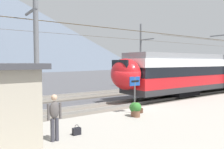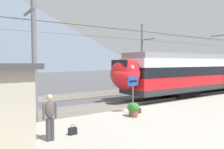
# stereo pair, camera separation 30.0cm
# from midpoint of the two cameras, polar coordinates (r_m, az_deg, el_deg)

# --- Properties ---
(ground_plane) EXTENTS (400.00, 400.00, 0.00)m
(ground_plane) POSITION_cam_midpoint_polar(r_m,az_deg,el_deg) (14.91, 4.19, -8.91)
(ground_plane) COLOR #4C4C51
(platform_slab) EXTENTS (120.00, 7.36, 0.30)m
(platform_slab) POSITION_cam_midpoint_polar(r_m,az_deg,el_deg) (11.76, 18.92, -11.64)
(platform_slab) COLOR #A39E93
(platform_slab) RESTS_ON ground
(track_near) EXTENTS (120.00, 3.00, 0.28)m
(track_near) POSITION_cam_midpoint_polar(r_m,az_deg,el_deg) (15.76, 1.61, -7.99)
(track_near) COLOR #6B6359
(track_near) RESTS_ON ground
(track_far) EXTENTS (120.00, 3.00, 0.28)m
(track_far) POSITION_cam_midpoint_polar(r_m,az_deg,el_deg) (20.37, -7.69, -5.45)
(track_far) COLOR #6B6359
(track_far) RESTS_ON ground
(catenary_mast_west) EXTENTS (48.02, 1.96, 8.46)m
(catenary_mast_west) POSITION_cam_midpoint_polar(r_m,az_deg,el_deg) (11.32, -20.00, 9.18)
(catenary_mast_west) COLOR slate
(catenary_mast_west) RESTS_ON ground
(catenary_mast_far_side) EXTENTS (48.02, 2.35, 7.74)m
(catenary_mast_far_side) POSITION_cam_midpoint_polar(r_m,az_deg,el_deg) (26.79, 7.37, 5.17)
(catenary_mast_far_side) COLOR slate
(catenary_mast_far_side) RESTS_ON ground
(platform_sign) EXTENTS (0.70, 0.08, 2.04)m
(platform_sign) POSITION_cam_midpoint_polar(r_m,az_deg,el_deg) (12.10, 5.21, -3.11)
(platform_sign) COLOR #59595B
(platform_sign) RESTS_ON platform_slab
(passenger_walking) EXTENTS (0.53, 0.22, 1.69)m
(passenger_walking) POSITION_cam_midpoint_polar(r_m,az_deg,el_deg) (8.25, -15.75, -10.12)
(passenger_walking) COLOR #383842
(passenger_walking) RESTS_ON platform_slab
(handbag_beside_passenger) EXTENTS (0.32, 0.18, 0.40)m
(handbag_beside_passenger) POSITION_cam_midpoint_polar(r_m,az_deg,el_deg) (8.96, -10.14, -14.28)
(handbag_beside_passenger) COLOR black
(handbag_beside_passenger) RESTS_ON platform_slab
(handbag_near_sign) EXTENTS (0.32, 0.18, 0.40)m
(handbag_near_sign) POSITION_cam_midpoint_polar(r_m,az_deg,el_deg) (12.43, 6.53, -9.28)
(handbag_near_sign) COLOR #472D1E
(handbag_near_sign) RESTS_ON platform_slab
(potted_plant_platform_edge) EXTENTS (0.53, 0.53, 0.73)m
(potted_plant_platform_edge) POSITION_cam_midpoint_polar(r_m,az_deg,el_deg) (11.65, 5.11, -8.74)
(potted_plant_platform_edge) COLOR brown
(potted_plant_platform_edge) RESTS_ON platform_slab
(potted_plant_by_shelter) EXTENTS (0.50, 0.50, 0.76)m
(potted_plant_by_shelter) POSITION_cam_midpoint_polar(r_m,az_deg,el_deg) (11.50, 5.64, -8.78)
(potted_plant_by_shelter) COLOR brown
(potted_plant_by_shelter) RESTS_ON platform_slab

